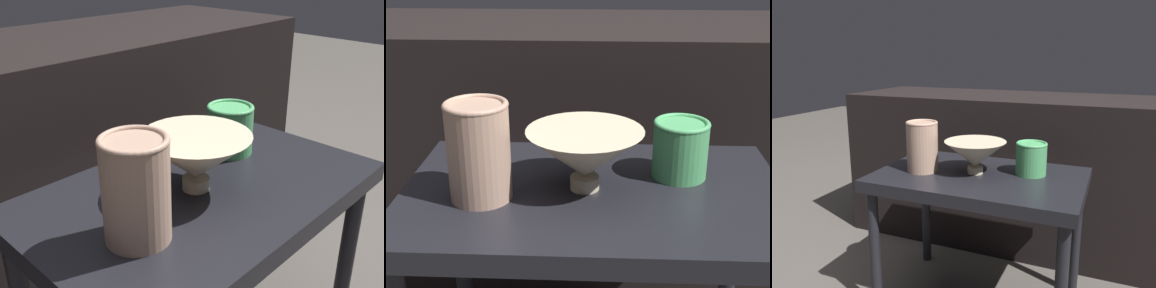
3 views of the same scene
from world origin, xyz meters
The scene contains 5 objects.
table centered at (0.00, 0.00, 0.42)m, with size 0.68×0.43×0.48m.
couch_backdrop centered at (0.00, 0.55, 0.34)m, with size 1.58×0.50×0.68m.
bowl centered at (-0.02, 0.00, 0.55)m, with size 0.20×0.20×0.11m.
vase_textured_left centered at (-0.19, -0.04, 0.57)m, with size 0.11×0.11×0.17m.
vase_colorful_right centered at (0.16, 0.06, 0.54)m, with size 0.10×0.10×0.11m.
Camera 2 is at (0.01, -0.85, 0.91)m, focal length 50.00 mm.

